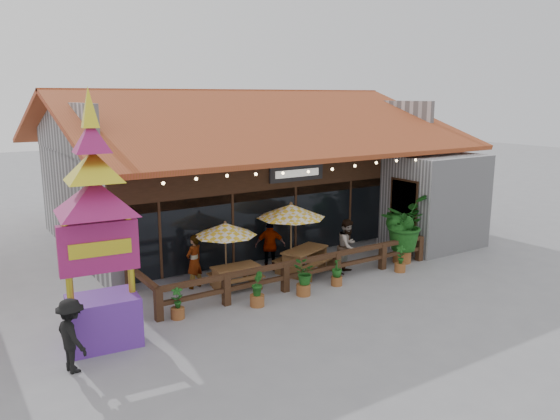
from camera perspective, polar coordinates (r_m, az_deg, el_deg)
ground at (r=18.52m, az=6.16°, el=-6.53°), size 100.00×100.00×0.00m
restaurant_building at (r=23.47m, az=-3.50°, el=2.98°), size 15.50×14.73×6.09m
patio_railing at (r=16.84m, az=0.80°, el=-6.14°), size 10.00×2.60×0.92m
umbrella_left at (r=16.74m, az=-5.74°, el=-2.04°), size 2.42×2.42×2.08m
umbrella_right at (r=17.86m, az=1.17°, el=-0.13°), size 2.88×2.88×2.42m
picnic_table_left at (r=16.97m, az=-4.66°, el=-6.56°), size 1.48×1.28×0.69m
picnic_table_right at (r=18.29m, az=2.62°, el=-4.87°), size 2.13×2.00×0.82m
thai_sign_tower at (r=13.04m, az=-18.69°, el=0.62°), size 2.61×2.61×6.47m
tropical_plant at (r=19.66m, az=12.78°, el=-1.51°), size 2.29×2.23×2.40m
diner_a at (r=16.97m, az=-8.96°, el=-5.34°), size 0.73×0.62×1.69m
diner_b at (r=18.32m, az=7.08°, el=-3.76°), size 1.09×1.00×1.83m
diner_c at (r=18.40m, az=-1.02°, el=-3.73°), size 1.10×0.89×1.75m
pedestrian at (r=12.71m, az=-20.93°, el=-12.16°), size 0.80×1.15×1.63m
planter_a at (r=14.93m, az=-10.67°, el=-9.72°), size 0.37×0.37×0.90m
planter_b at (r=15.48m, az=-2.41°, el=-8.43°), size 0.45×0.47×1.00m
planter_c at (r=16.24m, az=2.48°, el=-6.95°), size 0.83×0.83×1.04m
planter_d at (r=17.19m, az=5.96°, el=-6.52°), size 0.44×0.44×0.86m
planter_e at (r=18.83m, az=12.46°, el=-5.22°), size 0.37×0.38×0.90m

